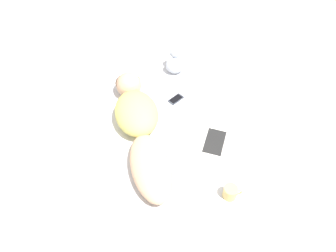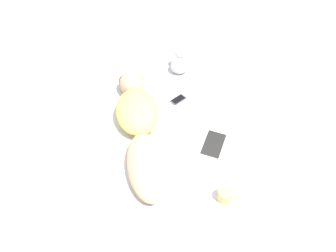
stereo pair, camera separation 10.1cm
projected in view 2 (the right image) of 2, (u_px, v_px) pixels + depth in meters
The scene contains 7 objects.
ground_plane at pixel (164, 176), 2.87m from camera, with size 12.00×12.00×0.00m, color #B7A88E.
bed at pixel (164, 159), 2.67m from camera, with size 1.75×2.29×0.54m.
person at pixel (139, 121), 2.45m from camera, with size 0.53×1.24×0.21m.
open_magazine at pixel (200, 140), 2.44m from camera, with size 0.51×0.45×0.01m.
coffee_mug at pixel (225, 195), 2.09m from camera, with size 0.12×0.09×0.09m.
cell_phone at pixel (178, 100), 2.72m from camera, with size 0.14×0.14×0.01m.
plush_toy at pixel (180, 63), 2.90m from camera, with size 0.17×0.18×0.22m.
Camera 2 is at (0.10, -1.53, 2.47)m, focal length 35.00 mm.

